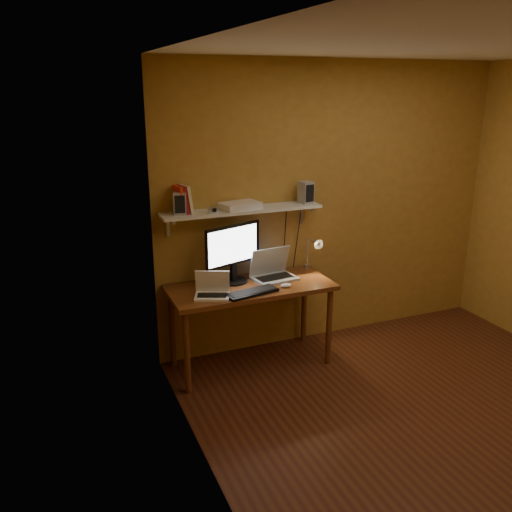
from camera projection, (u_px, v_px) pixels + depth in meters
name	position (u px, v px, depth m)	size (l,w,h in m)	color
room	(452.00, 252.00, 3.64)	(3.44, 3.24, 2.64)	#532A15
desk	(251.00, 295.00, 4.62)	(1.40, 0.60, 0.75)	brown
wall_shelf	(242.00, 210.00, 4.58)	(1.40, 0.25, 0.21)	silver
monitor	(233.00, 250.00, 4.59)	(0.54, 0.30, 0.51)	black
laptop	(272.00, 270.00, 4.74)	(0.40, 0.31, 0.27)	#999DA2
netbook	(212.00, 289.00, 4.34)	(0.33, 0.29, 0.21)	white
keyboard	(252.00, 293.00, 4.40)	(0.44, 0.15, 0.02)	black
mouse	(286.00, 285.00, 4.54)	(0.09, 0.06, 0.03)	white
desk_lamp	(313.00, 249.00, 4.88)	(0.09, 0.23, 0.38)	silver
speaker_left	(179.00, 203.00, 4.35)	(0.10, 0.10, 0.18)	#999DA2
speaker_right	(306.00, 192.00, 4.76)	(0.11, 0.11, 0.19)	#999DA2
books	(183.00, 199.00, 4.37)	(0.15, 0.16, 0.23)	red
shelf_camera	(213.00, 210.00, 4.41)	(0.10, 0.06, 0.06)	silver
router	(240.00, 205.00, 4.56)	(0.32, 0.22, 0.05)	white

